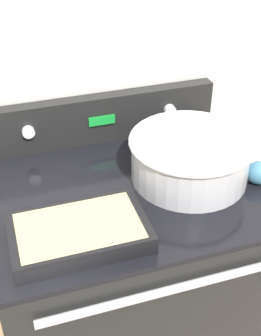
{
  "coord_description": "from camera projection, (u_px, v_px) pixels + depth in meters",
  "views": [
    {
      "loc": [
        -0.33,
        -0.75,
        1.75
      ],
      "look_at": [
        0.02,
        0.34,
        0.96
      ],
      "focal_mm": 50.0,
      "sensor_mm": 36.0,
      "label": 1
    }
  ],
  "objects": [
    {
      "name": "mixing_bowl",
      "position": [
        190.0,
        156.0,
        1.41
      ],
      "size": [
        0.38,
        0.38,
        0.14
      ],
      "color": "silver",
      "rests_on": "stove_range"
    },
    {
      "name": "kitchen_wall",
      "position": [
        92.0,
        36.0,
        1.49
      ],
      "size": [
        8.0,
        0.05,
        2.5
      ],
      "color": "silver",
      "rests_on": "ground_plane"
    },
    {
      "name": "control_panel",
      "position": [
        100.0,
        118.0,
        1.59
      ],
      "size": [
        0.81,
        0.07,
        0.17
      ],
      "color": "black",
      "rests_on": "stove_range"
    },
    {
      "name": "casserole_dish",
      "position": [
        79.0,
        232.0,
        1.21
      ],
      "size": [
        0.36,
        0.22,
        0.05
      ],
      "color": "black",
      "rests_on": "stove_range"
    },
    {
      "name": "ladle",
      "position": [
        256.0,
        171.0,
        1.42
      ],
      "size": [
        0.07,
        0.27,
        0.07
      ],
      "color": "teal",
      "rests_on": "stove_range"
    },
    {
      "name": "stove_range",
      "position": [
        127.0,
        289.0,
        1.66
      ],
      "size": [
        0.81,
        0.68,
        0.9
      ],
      "color": "black",
      "rests_on": "ground_plane"
    }
  ]
}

